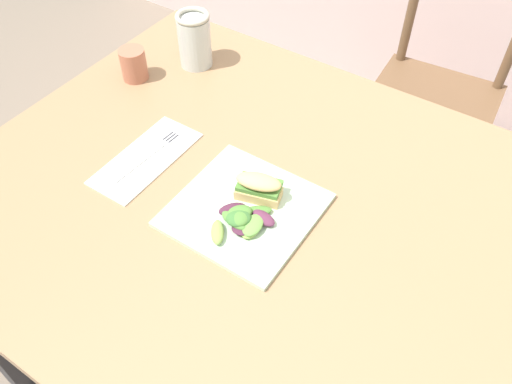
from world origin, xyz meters
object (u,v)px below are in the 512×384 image
object	(u,v)px
chair_wooden_far	(436,94)
plate_lunch	(245,210)
dining_table	(259,238)
sandwich_half_front	(259,187)
mason_jar_iced_tea	(195,42)
cup_extra_side	(134,64)
fork_on_napkin	(152,153)

from	to	relation	value
chair_wooden_far	plate_lunch	bearing A→B (deg)	-95.69
dining_table	chair_wooden_far	bearing A→B (deg)	84.71
dining_table	sandwich_half_front	size ratio (longest dim) A/B	12.44
mason_jar_iced_tea	cup_extra_side	xyz separation A→B (m)	(-0.09, -0.13, -0.02)
chair_wooden_far	cup_extra_side	size ratio (longest dim) A/B	10.97
dining_table	mason_jar_iced_tea	size ratio (longest dim) A/B	8.84
dining_table	plate_lunch	world-z (taller)	plate_lunch
cup_extra_side	mason_jar_iced_tea	bearing A→B (deg)	56.40
sandwich_half_front	plate_lunch	bearing A→B (deg)	-98.32
chair_wooden_far	plate_lunch	distance (m)	1.02
cup_extra_side	fork_on_napkin	bearing A→B (deg)	-41.00
dining_table	plate_lunch	xyz separation A→B (m)	(-0.01, -0.04, 0.12)
plate_lunch	cup_extra_side	bearing A→B (deg)	156.02
dining_table	plate_lunch	distance (m)	0.13
plate_lunch	cup_extra_side	size ratio (longest dim) A/B	3.31
dining_table	mason_jar_iced_tea	xyz separation A→B (m)	(-0.40, 0.31, 0.18)
cup_extra_side	dining_table	bearing A→B (deg)	-19.74
mason_jar_iced_tea	fork_on_napkin	bearing A→B (deg)	-68.13
sandwich_half_front	fork_on_napkin	xyz separation A→B (m)	(-0.26, -0.02, -0.03)
chair_wooden_far	fork_on_napkin	distance (m)	1.06
dining_table	sandwich_half_front	bearing A→B (deg)	143.12
chair_wooden_far	mason_jar_iced_tea	bearing A→B (deg)	-127.56
chair_wooden_far	cup_extra_side	world-z (taller)	chair_wooden_far
sandwich_half_front	cup_extra_side	bearing A→B (deg)	160.44
dining_table	fork_on_napkin	bearing A→B (deg)	-176.76
chair_wooden_far	plate_lunch	world-z (taller)	chair_wooden_far
plate_lunch	cup_extra_side	xyz separation A→B (m)	(-0.48, 0.21, 0.03)
sandwich_half_front	mason_jar_iced_tea	bearing A→B (deg)	142.25
dining_table	fork_on_napkin	size ratio (longest dim) A/B	6.62
plate_lunch	dining_table	bearing A→B (deg)	74.58
dining_table	chair_wooden_far	world-z (taller)	chair_wooden_far
plate_lunch	sandwich_half_front	size ratio (longest dim) A/B	2.65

